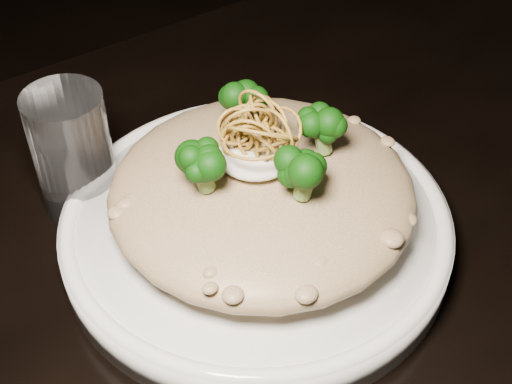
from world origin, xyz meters
The scene contains 7 objects.
table centered at (0.00, 0.00, 0.67)m, with size 1.10×0.80×0.75m.
plate centered at (0.00, 0.06, 0.77)m, with size 0.30×0.30×0.03m, color white.
risotto centered at (0.00, 0.06, 0.81)m, with size 0.23×0.23×0.05m, color brown.
broccoli centered at (0.01, 0.06, 0.86)m, with size 0.15×0.15×0.05m, color black, non-canonical shape.
cheese centered at (0.00, 0.06, 0.84)m, with size 0.06×0.06×0.02m, color silver.
shallots centered at (0.00, 0.06, 0.87)m, with size 0.06×0.06×0.04m, color olive, non-canonical shape.
drinking_glass centered at (-0.09, 0.18, 0.81)m, with size 0.06×0.06×0.11m, color white.
Camera 1 is at (-0.23, -0.26, 1.17)m, focal length 50.00 mm.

